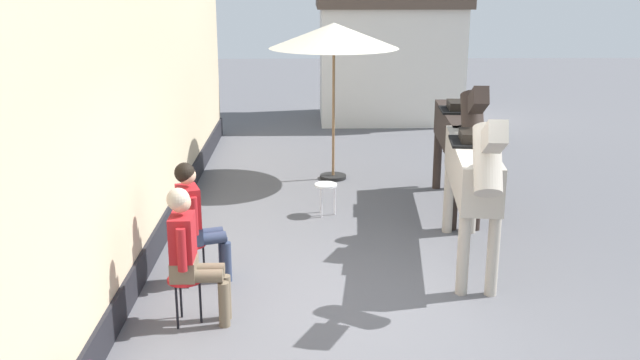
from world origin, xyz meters
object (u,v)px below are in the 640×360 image
saddled_horse_near (473,170)px  saddled_horse_far (459,132)px  spare_stool_white (326,188)px  cafe_parasol (334,37)px  seated_visitor_near (190,249)px  seated_visitor_far (195,217)px

saddled_horse_near → saddled_horse_far: same height
saddled_horse_near → spare_stool_white: bearing=131.6°
saddled_horse_far → cafe_parasol: (-1.72, 1.70, 1.20)m
seated_visitor_near → cafe_parasol: bearing=73.1°
cafe_parasol → saddled_horse_near: bearing=-68.7°
seated_visitor_far → saddled_horse_far: size_ratio=0.46×
saddled_horse_near → spare_stool_white: 2.58m
seated_visitor_near → spare_stool_white: seated_visitor_near is taller
seated_visitor_far → spare_stool_white: (1.50, 2.31, -0.38)m
saddled_horse_far → seated_visitor_far: bearing=-143.5°
saddled_horse_near → seated_visitor_near: bearing=-154.6°
seated_visitor_far → saddled_horse_far: 4.24m
spare_stool_white → saddled_horse_far: bearing=5.8°
seated_visitor_far → saddled_horse_near: size_ratio=0.46×
spare_stool_white → cafe_parasol: bearing=84.7°
seated_visitor_near → seated_visitor_far: (-0.10, 0.97, 0.00)m
seated_visitor_near → saddled_horse_near: 3.38m
seated_visitor_far → saddled_horse_far: bearing=36.5°
saddled_horse_far → spare_stool_white: saddled_horse_far is taller
seated_visitor_near → saddled_horse_near: size_ratio=0.46×
seated_visitor_near → spare_stool_white: bearing=66.9°
seated_visitor_far → cafe_parasol: cafe_parasol is taller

